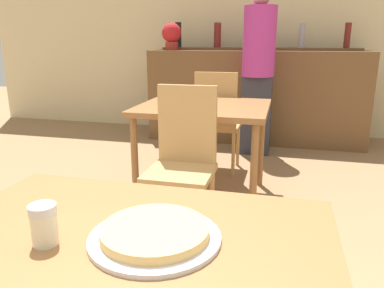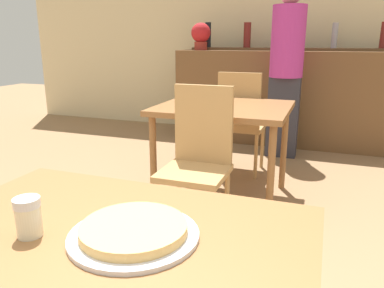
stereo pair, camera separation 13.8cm
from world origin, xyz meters
name	(u,v)px [view 1 (the left image)]	position (x,y,z in m)	size (l,w,h in m)	color
wall_back	(261,26)	(0.00, 4.43, 1.40)	(8.00, 0.05, 2.80)	beige
dining_table_near	(124,275)	(0.00, 0.00, 0.66)	(1.03, 0.74, 0.75)	brown
dining_table_far	(204,116)	(-0.23, 2.01, 0.66)	(0.97, 0.86, 0.75)	brown
bar_counter	(255,97)	(0.00, 3.92, 0.55)	(2.60, 0.56, 1.11)	brown
bar_back_shelf	(255,45)	(-0.03, 4.06, 1.17)	(2.39, 0.24, 0.34)	brown
chair_far_side_front	(183,154)	(-0.23, 1.42, 0.54)	(0.40, 0.40, 0.96)	tan
chair_far_side_back	(217,117)	(-0.23, 2.61, 0.54)	(0.40, 0.40, 0.96)	tan
pizza_tray	(155,234)	(0.07, 0.03, 0.77)	(0.32, 0.32, 0.04)	silver
cheese_shaker	(44,224)	(-0.17, -0.05, 0.81)	(0.06, 0.06, 0.10)	beige
person_standing	(258,65)	(0.06, 3.34, 0.97)	(0.34, 0.34, 1.79)	#2D2D38
potted_plant	(172,35)	(-1.05, 3.87, 1.29)	(0.24, 0.24, 0.33)	maroon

